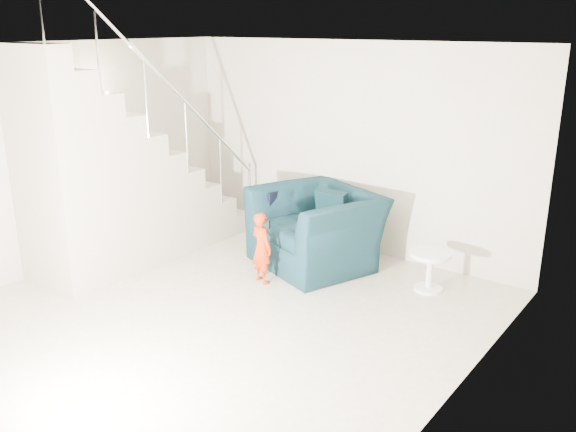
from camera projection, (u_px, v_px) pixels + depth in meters
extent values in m
plane|color=tan|center=(206.00, 322.00, 6.18)|extent=(5.50, 5.50, 0.00)
plane|color=silver|center=(193.00, 46.00, 5.37)|extent=(5.50, 5.50, 0.00)
plane|color=#B1A290|center=(350.00, 148.00, 7.88)|extent=(5.00, 0.00, 5.00)
plane|color=#B1A290|center=(48.00, 160.00, 7.20)|extent=(0.00, 5.50, 5.50)
plane|color=#B1A290|center=(451.00, 250.00, 4.35)|extent=(0.00, 5.50, 5.50)
imported|color=black|center=(316.00, 228.00, 7.54)|extent=(1.79, 1.68, 0.93)
imported|color=#AB0B05|center=(262.00, 248.00, 7.02)|extent=(0.35, 0.28, 0.85)
cylinder|color=silver|center=(431.00, 254.00, 6.79)|extent=(0.46, 0.46, 0.05)
cylinder|color=silver|center=(429.00, 273.00, 6.86)|extent=(0.07, 0.07, 0.41)
cylinder|color=silver|center=(428.00, 288.00, 6.91)|extent=(0.32, 0.32, 0.03)
cube|color=#ADA089|center=(218.00, 217.00, 9.08)|extent=(1.00, 0.30, 0.27)
cube|color=#ADA089|center=(204.00, 213.00, 8.81)|extent=(1.00, 0.30, 0.54)
cube|color=#ADA089|center=(188.00, 209.00, 8.54)|extent=(1.00, 0.30, 0.81)
cube|color=#ADA089|center=(172.00, 205.00, 8.27)|extent=(1.00, 0.30, 1.08)
cube|color=#ADA089|center=(155.00, 200.00, 8.00)|extent=(1.00, 0.30, 1.35)
cube|color=#ADA089|center=(136.00, 195.00, 7.73)|extent=(1.00, 0.30, 1.62)
cube|color=#ADA089|center=(116.00, 190.00, 7.46)|extent=(1.00, 0.30, 1.89)
cube|color=#ADA089|center=(94.00, 184.00, 7.19)|extent=(1.00, 0.30, 2.16)
cube|color=#ADA089|center=(71.00, 178.00, 6.92)|extent=(1.00, 0.30, 2.43)
cube|color=#ADA089|center=(46.00, 171.00, 6.65)|extent=(1.00, 0.30, 2.70)
cylinder|color=silver|center=(165.00, 81.00, 7.12)|extent=(0.04, 3.03, 2.73)
cylinder|color=silver|center=(250.00, 197.00, 8.80)|extent=(0.04, 0.04, 1.00)
cube|color=black|center=(332.00, 206.00, 7.61)|extent=(0.43, 0.20, 0.42)
cube|color=black|center=(280.00, 210.00, 7.85)|extent=(0.05, 0.50, 0.56)
cube|color=black|center=(269.00, 224.00, 6.84)|extent=(0.03, 0.05, 0.10)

